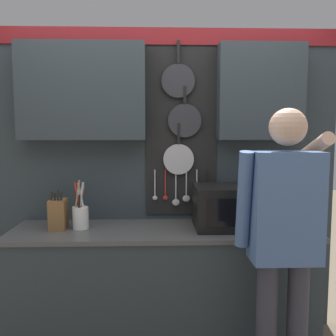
{
  "coord_description": "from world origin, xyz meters",
  "views": [
    {
      "loc": [
        -0.05,
        -2.57,
        1.57
      ],
      "look_at": [
        0.04,
        0.19,
        1.29
      ],
      "focal_mm": 40.0,
      "sensor_mm": 36.0,
      "label": 1
    }
  ],
  "objects_px": {
    "knife_block": "(58,214)",
    "utensil_crock": "(80,215)",
    "person": "(284,230)",
    "microwave": "(232,207)"
  },
  "relations": [
    {
      "from": "knife_block",
      "to": "microwave",
      "type": "bearing_deg",
      "value": -0.04
    },
    {
      "from": "utensil_crock",
      "to": "person",
      "type": "bearing_deg",
      "value": -23.28
    },
    {
      "from": "microwave",
      "to": "knife_block",
      "type": "height_order",
      "value": "microwave"
    },
    {
      "from": "knife_block",
      "to": "utensil_crock",
      "type": "bearing_deg",
      "value": -0.03
    },
    {
      "from": "microwave",
      "to": "utensil_crock",
      "type": "height_order",
      "value": "utensil_crock"
    },
    {
      "from": "knife_block",
      "to": "person",
      "type": "xyz_separation_m",
      "value": [
        1.41,
        -0.54,
        0.02
      ]
    },
    {
      "from": "microwave",
      "to": "utensil_crock",
      "type": "xyz_separation_m",
      "value": [
        -1.07,
        0.0,
        -0.05
      ]
    },
    {
      "from": "knife_block",
      "to": "person",
      "type": "height_order",
      "value": "person"
    },
    {
      "from": "utensil_crock",
      "to": "person",
      "type": "xyz_separation_m",
      "value": [
        1.26,
        -0.54,
        0.03
      ]
    },
    {
      "from": "knife_block",
      "to": "utensil_crock",
      "type": "xyz_separation_m",
      "value": [
        0.15,
        -0.0,
        -0.01
      ]
    }
  ]
}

